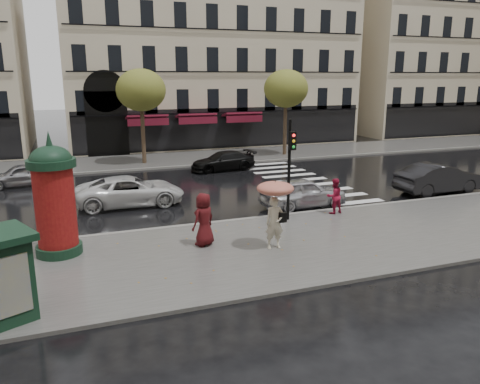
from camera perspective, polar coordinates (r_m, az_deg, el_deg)
name	(u,v)px	position (r m, az deg, el deg)	size (l,w,h in m)	color
ground	(274,244)	(17.74, 4.20, -6.30)	(160.00, 160.00, 0.00)	black
near_sidewalk	(280,247)	(17.30, 4.89, -6.65)	(90.00, 7.00, 0.12)	#474744
far_sidewalk	(169,160)	(35.35, -8.60, 3.91)	(90.00, 6.00, 0.12)	#474744
near_kerb	(246,220)	(20.34, 0.72, -3.38)	(90.00, 0.25, 0.14)	slate
far_kerb	(178,167)	(32.47, -7.51, 3.08)	(90.00, 0.25, 0.14)	slate
zebra_crossing	(299,180)	(28.58, 7.25, 1.46)	(3.60, 11.75, 0.01)	silver
bldg_far_corner	(204,20)	(47.23, -4.46, 20.21)	(26.00, 14.00, 22.90)	#B7A88C
bldg_far_right	(439,30)	(61.15, 23.08, 17.76)	(24.00, 14.00, 22.90)	#B7A88C
tree_far_left	(141,90)	(33.51, -11.98, 12.02)	(3.40, 3.40, 6.64)	#38281C
tree_far_right	(286,89)	(36.78, 5.62, 12.39)	(3.40, 3.40, 6.64)	#38281C
woman_umbrella	(275,203)	(16.48, 4.30, -1.40)	(1.31, 1.31, 2.52)	beige
woman_red	(334,196)	(21.31, 11.41, -0.48)	(0.78, 0.61, 1.60)	maroon
man_burgundy	(204,219)	(16.97, -4.43, -3.35)	(0.95, 0.62, 1.95)	#460E11
morris_column	(54,197)	(17.01, -21.70, -0.53)	(1.59, 1.59, 4.28)	black
traffic_light	(290,160)	(19.65, 6.14, 3.87)	(0.28, 0.40, 4.29)	black
car_silver	(303,192)	(22.58, 7.71, -0.05)	(1.69, 4.20, 1.43)	silver
car_darkgrey	(439,178)	(27.28, 23.07, 1.55)	(1.68, 4.83, 1.59)	black
car_white	(130,191)	(23.27, -13.21, 0.12)	(2.37, 5.14, 1.43)	silver
car_black	(223,161)	(31.23, -2.10, 3.80)	(1.76, 4.34, 1.26)	black
car_far_silver	(21,175)	(29.46, -25.15, 1.89)	(1.52, 3.78, 1.29)	#99999D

